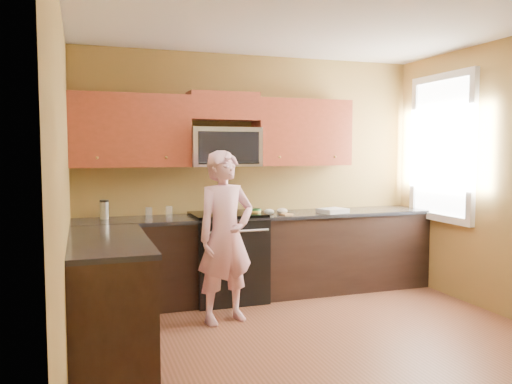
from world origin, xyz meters
name	(u,v)px	position (x,y,z in m)	size (l,w,h in m)	color
floor	(331,351)	(0.00, 0.00, 0.00)	(4.00, 4.00, 0.00)	brown
ceiling	(335,10)	(0.00, 0.00, 2.70)	(4.00, 4.00, 0.00)	white
wall_back	(253,174)	(0.00, 2.00, 1.35)	(4.00, 4.00, 0.00)	olive
wall_left	(63,191)	(-2.00, 0.00, 1.35)	(4.00, 4.00, 0.00)	olive
cabinet_back_run	(261,257)	(0.00, 1.70, 0.44)	(4.00, 0.60, 0.88)	black
cabinet_left_run	(108,297)	(-1.70, 0.60, 0.44)	(0.60, 1.60, 0.88)	black
countertop_back	(262,216)	(0.00, 1.69, 0.90)	(4.00, 0.62, 0.04)	black
countertop_left	(108,241)	(-1.69, 0.60, 0.90)	(0.62, 1.60, 0.04)	black
stove	(227,256)	(-0.40, 1.68, 0.47)	(0.76, 0.65, 0.95)	black
microwave	(224,166)	(-0.40, 1.80, 1.45)	(0.76, 0.40, 0.42)	silver
upper_cab_left	(131,167)	(-1.39, 1.83, 1.45)	(1.22, 0.33, 0.75)	maroon
upper_cab_right	(302,165)	(0.54, 1.83, 1.45)	(1.12, 0.33, 0.75)	maroon
upper_cab_over_mw	(223,106)	(-0.40, 1.83, 2.10)	(0.76, 0.33, 0.30)	maroon
window	(442,148)	(1.98, 1.20, 1.65)	(0.06, 1.06, 1.66)	white
woman	(226,237)	(-0.61, 0.99, 0.81)	(0.59, 0.39, 1.62)	pink
frying_pan	(225,216)	(-0.50, 1.42, 0.95)	(0.25, 0.43, 0.06)	black
butter_tub	(256,215)	(-0.09, 1.65, 0.92)	(0.12, 0.12, 0.09)	yellow
toast_slice	(286,214)	(0.22, 1.53, 0.93)	(0.11, 0.11, 0.01)	#B27F47
napkin_a	(269,212)	(0.07, 1.64, 0.95)	(0.11, 0.12, 0.06)	silver
napkin_b	(282,211)	(0.22, 1.63, 0.95)	(0.12, 0.13, 0.07)	silver
dish_towel	(333,211)	(0.79, 1.54, 0.95)	(0.30, 0.24, 0.05)	white
travel_mug	(105,219)	(-1.67, 1.83, 0.92)	(0.09, 0.09, 0.20)	silver
glass_a	(149,213)	(-1.23, 1.68, 0.98)	(0.07, 0.07, 0.12)	silver
glass_b	(169,212)	(-1.02, 1.72, 0.98)	(0.07, 0.07, 0.12)	silver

